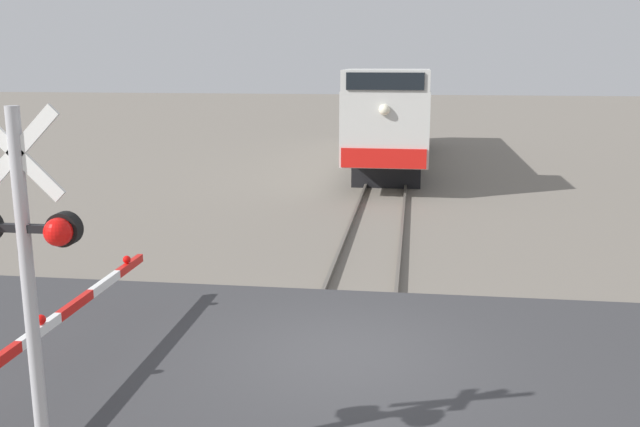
{
  "coord_description": "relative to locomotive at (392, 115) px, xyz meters",
  "views": [
    {
      "loc": [
        1.0,
        -10.14,
        4.65
      ],
      "look_at": [
        -0.84,
        3.57,
        1.58
      ],
      "focal_mm": 39.76,
      "sensor_mm": 36.0,
      "label": 1
    }
  ],
  "objects": [
    {
      "name": "rail_track_left",
      "position": [
        -0.72,
        -20.98,
        -2.08
      ],
      "size": [
        0.08,
        80.0,
        0.15
      ],
      "primitive_type": "cube",
      "color": "#59544C",
      "rests_on": "ground_plane"
    },
    {
      "name": "ground_plane",
      "position": [
        0.0,
        -20.98,
        -2.15
      ],
      "size": [
        160.0,
        160.0,
        0.0
      ],
      "primitive_type": "plane",
      "color": "slate"
    },
    {
      "name": "rail_track_right",
      "position": [
        0.72,
        -20.98,
        -2.08
      ],
      "size": [
        0.08,
        80.0,
        0.15
      ],
      "primitive_type": "cube",
      "color": "#59544C",
      "rests_on": "ground_plane"
    },
    {
      "name": "locomotive",
      "position": [
        0.0,
        0.0,
        0.0
      ],
      "size": [
        2.93,
        16.97,
        4.22
      ],
      "color": "black",
      "rests_on": "ground_plane"
    },
    {
      "name": "crossing_signal",
      "position": [
        -2.81,
        -24.81,
        0.48
      ],
      "size": [
        1.18,
        0.33,
        4.22
      ],
      "color": "#ADADB2",
      "rests_on": "ground_plane"
    },
    {
      "name": "road_surface",
      "position": [
        0.0,
        -20.98,
        -2.07
      ],
      "size": [
        36.0,
        6.09,
        0.16
      ],
      "primitive_type": "cube",
      "color": "#38383A",
      "rests_on": "ground_plane"
    },
    {
      "name": "crossing_gate",
      "position": [
        -3.94,
        -23.73,
        -1.37
      ],
      "size": [
        0.36,
        5.86,
        1.25
      ],
      "color": "silver",
      "rests_on": "ground_plane"
    }
  ]
}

